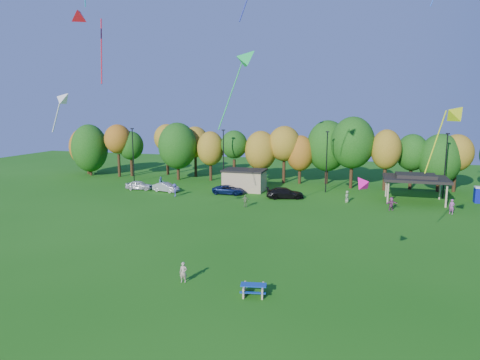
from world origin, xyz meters
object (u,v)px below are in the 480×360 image
(picnic_table, at_px, (253,289))
(car_b, at_px, (166,187))
(kite_flyer, at_px, (183,272))
(car_d, at_px, (285,193))
(car_c, at_px, (229,190))
(car_a, at_px, (139,185))

(picnic_table, relative_size, car_b, 0.47)
(kite_flyer, bearing_deg, car_d, 78.32)
(car_b, bearing_deg, kite_flyer, -139.79)
(kite_flyer, height_order, car_c, kite_flyer)
(kite_flyer, relative_size, car_a, 0.37)
(kite_flyer, relative_size, car_d, 0.29)
(picnic_table, height_order, car_b, car_b)
(picnic_table, relative_size, car_d, 0.38)
(car_a, xyz_separation_m, car_c, (14.31, 0.54, -0.04))
(picnic_table, bearing_deg, car_c, 100.42)
(car_a, distance_m, car_c, 14.32)
(picnic_table, distance_m, car_d, 31.43)
(car_b, relative_size, car_d, 0.80)
(car_a, height_order, car_b, car_a)
(car_b, height_order, car_d, car_d)
(picnic_table, bearing_deg, kite_flyer, 163.21)
(kite_flyer, distance_m, car_c, 31.82)
(car_c, bearing_deg, car_a, 92.75)
(car_c, xyz_separation_m, car_d, (8.40, -0.53, 0.10))
(picnic_table, distance_m, kite_flyer, 5.47)
(kite_flyer, bearing_deg, car_a, 116.07)
(kite_flyer, distance_m, car_d, 30.66)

